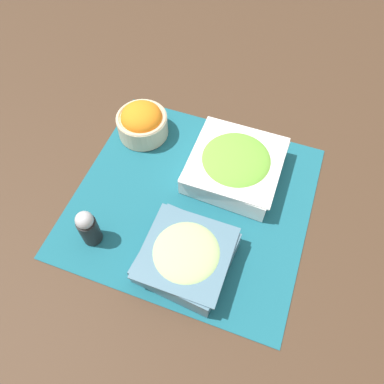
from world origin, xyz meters
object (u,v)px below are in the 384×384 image
object	(u,v)px
cucumber_bowl	(186,256)
lettuce_bowl	(235,165)
carrot_bowl	(142,122)
pepper_shaker	(88,227)

from	to	relation	value
cucumber_bowl	lettuce_bowl	world-z (taller)	lettuce_bowl
cucumber_bowl	lettuce_bowl	distance (m)	0.24
cucumber_bowl	carrot_bowl	bearing A→B (deg)	-52.26
cucumber_bowl	pepper_shaker	xyz separation A→B (m)	(0.20, 0.01, 0.01)
cucumber_bowl	carrot_bowl	xyz separation A→B (m)	(0.21, -0.28, 0.01)
lettuce_bowl	pepper_shaker	distance (m)	0.34
carrot_bowl	lettuce_bowl	world-z (taller)	carrot_bowl
cucumber_bowl	carrot_bowl	distance (m)	0.35
cucumber_bowl	pepper_shaker	world-z (taller)	pepper_shaker
cucumber_bowl	pepper_shaker	size ratio (longest dim) A/B	1.86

